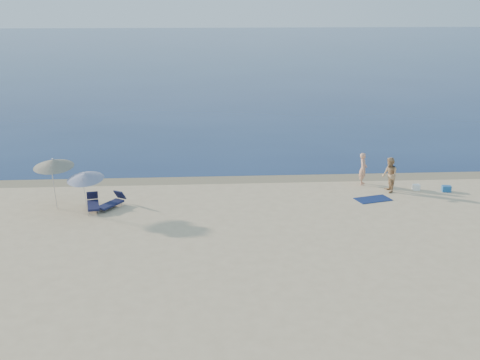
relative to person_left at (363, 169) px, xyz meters
name	(u,v)px	position (x,y,z in m)	size (l,w,h in m)	color
sea	(226,50)	(-4.00, 81.94, -0.86)	(240.00, 160.00, 0.01)	#0C1E48
wet_sand_strip	(285,178)	(-4.00, 1.34, -0.86)	(240.00, 1.60, 0.00)	#847254
person_left	(363,169)	(0.00, 0.00, 0.00)	(0.63, 0.41, 1.73)	tan
person_right	(390,175)	(1.02, -1.38, 0.04)	(0.88, 0.69, 1.82)	tan
beach_towel	(373,199)	(-0.11, -2.53, -0.85)	(1.71, 0.95, 0.03)	#0E1B48
white_bag	(416,187)	(2.55, -1.17, -0.72)	(0.35, 0.30, 0.30)	white
blue_cooler	(446,189)	(4.02, -1.53, -0.71)	(0.44, 0.32, 0.32)	#1C579B
umbrella_near	(85,176)	(-13.88, -3.84, 1.00)	(2.08, 2.10, 2.20)	silver
umbrella_far	(53,163)	(-15.53, -2.74, 1.33)	(2.13, 2.16, 2.54)	silver
lounger_left	(93,204)	(-13.78, -3.02, -0.61)	(0.84, 1.69, 0.72)	#141739
lounger_right	(112,203)	(-12.90, -2.92, -0.61)	(1.31, 1.64, 0.71)	#161A3E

